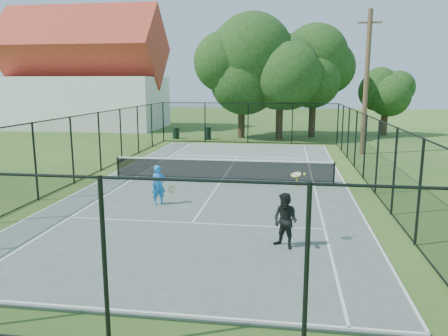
# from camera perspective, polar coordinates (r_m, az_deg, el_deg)

# --- Properties ---
(ground) EXTENTS (120.00, 120.00, 0.00)m
(ground) POSITION_cam_1_polar(r_m,az_deg,el_deg) (20.06, -0.24, -1.70)
(ground) COLOR #2C511C
(tennis_court) EXTENTS (11.00, 24.00, 0.06)m
(tennis_court) POSITION_cam_1_polar(r_m,az_deg,el_deg) (20.06, -0.24, -1.61)
(tennis_court) COLOR #55645D
(tennis_court) RESTS_ON ground
(tennis_net) EXTENTS (10.08, 0.08, 0.95)m
(tennis_net) POSITION_cam_1_polar(r_m,az_deg,el_deg) (19.94, -0.24, -0.07)
(tennis_net) COLOR black
(tennis_net) RESTS_ON tennis_court
(fence) EXTENTS (13.10, 26.10, 3.00)m
(fence) POSITION_cam_1_polar(r_m,az_deg,el_deg) (19.79, -0.25, 2.54)
(fence) COLOR black
(fence) RESTS_ON ground
(tree_near_left) EXTENTS (6.44, 6.44, 8.40)m
(tree_near_left) POSITION_cam_1_polar(r_m,az_deg,el_deg) (35.68, 2.32, 12.24)
(tree_near_left) COLOR #332114
(tree_near_left) RESTS_ON ground
(tree_near_mid) EXTENTS (5.57, 5.57, 7.29)m
(tree_near_mid) POSITION_cam_1_polar(r_m,az_deg,el_deg) (35.07, 7.35, 11.06)
(tree_near_mid) COLOR #332114
(tree_near_mid) RESTS_ON ground
(tree_near_right) EXTENTS (5.90, 5.90, 8.14)m
(tree_near_right) POSITION_cam_1_polar(r_m,az_deg,el_deg) (36.92, 11.65, 11.98)
(tree_near_right) COLOR #332114
(tree_near_right) RESTS_ON ground
(tree_far_right) EXTENTS (4.04, 4.04, 5.34)m
(tree_far_right) POSITION_cam_1_polar(r_m,az_deg,el_deg) (39.88, 20.38, 8.75)
(tree_far_right) COLOR #332114
(tree_far_right) RESTS_ON ground
(building) EXTENTS (15.30, 8.15, 11.87)m
(building) POSITION_cam_1_polar(r_m,az_deg,el_deg) (45.89, -17.77, 11.17)
(building) COLOR silver
(building) RESTS_ON ground
(trash_bin_left) EXTENTS (0.58, 0.58, 0.88)m
(trash_bin_left) POSITION_cam_1_polar(r_m,az_deg,el_deg) (35.51, -6.30, 4.55)
(trash_bin_left) COLOR black
(trash_bin_left) RESTS_ON ground
(trash_bin_right) EXTENTS (0.58, 0.58, 1.00)m
(trash_bin_right) POSITION_cam_1_polar(r_m,az_deg,el_deg) (34.71, -2.15, 4.56)
(trash_bin_right) COLOR black
(trash_bin_right) RESTS_ON ground
(utility_pole) EXTENTS (1.40, 0.30, 8.79)m
(utility_pole) POSITION_cam_1_polar(r_m,az_deg,el_deg) (28.75, 18.08, 10.58)
(utility_pole) COLOR #4C3823
(utility_pole) RESTS_ON ground
(player_blue) EXTENTS (0.90, 0.59, 1.44)m
(player_blue) POSITION_cam_1_polar(r_m,az_deg,el_deg) (16.04, -8.53, -2.23)
(player_blue) COLOR blue
(player_blue) RESTS_ON tennis_court
(player_black) EXTENTS (0.98, 1.00, 2.02)m
(player_black) POSITION_cam_1_polar(r_m,az_deg,el_deg) (11.84, 8.02, -6.82)
(player_black) COLOR black
(player_black) RESTS_ON tennis_court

